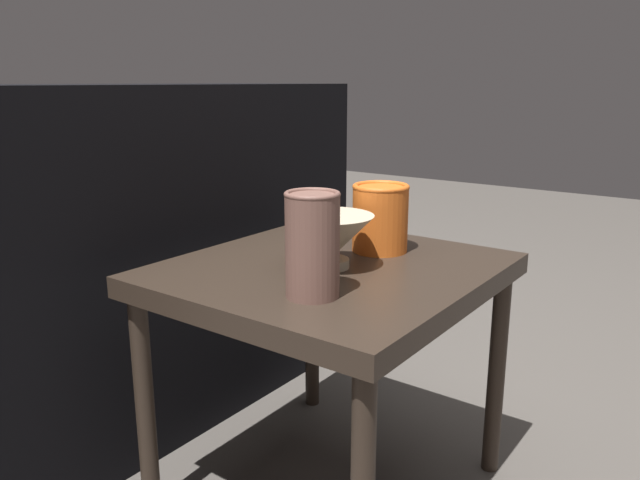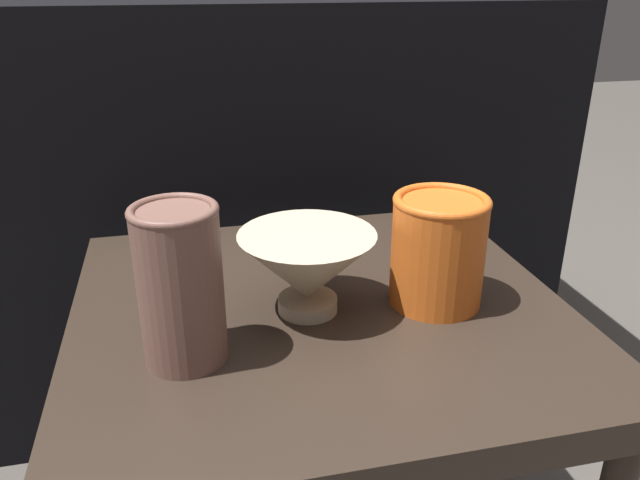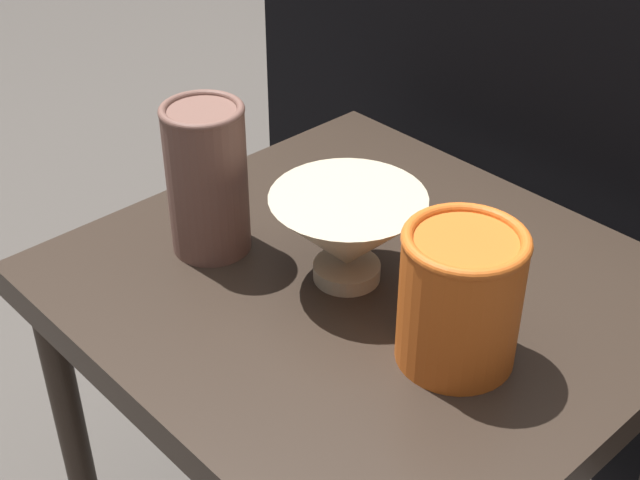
% 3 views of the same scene
% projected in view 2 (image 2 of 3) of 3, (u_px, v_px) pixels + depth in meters
% --- Properties ---
extents(table, '(0.60, 0.56, 0.49)m').
position_uv_depth(table, '(320.00, 343.00, 0.80)').
color(table, '#2D231C').
rests_on(table, ground_plane).
extents(couch_backdrop, '(1.21, 0.50, 0.82)m').
position_uv_depth(couch_backdrop, '(257.00, 199.00, 1.36)').
color(couch_backdrop, black).
rests_on(couch_backdrop, ground_plane).
extents(bowl, '(0.16, 0.16, 0.10)m').
position_uv_depth(bowl, '(307.00, 268.00, 0.74)').
color(bowl, '#C1B293').
rests_on(bowl, table).
extents(vase_textured_left, '(0.09, 0.09, 0.17)m').
position_uv_depth(vase_textured_left, '(180.00, 284.00, 0.63)').
color(vase_textured_left, brown).
rests_on(vase_textured_left, table).
extents(vase_colorful_right, '(0.12, 0.12, 0.14)m').
position_uv_depth(vase_colorful_right, '(438.00, 249.00, 0.75)').
color(vase_colorful_right, orange).
rests_on(vase_colorful_right, table).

